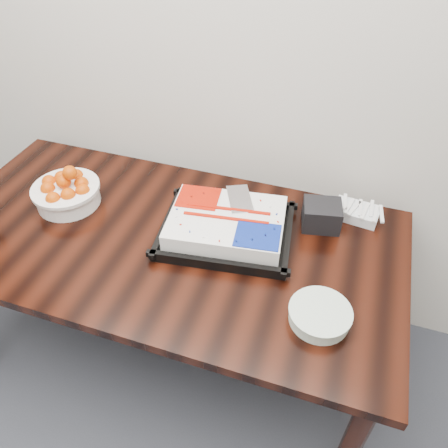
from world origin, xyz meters
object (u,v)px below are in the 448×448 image
(napkin_box, at_px, (321,215))
(table, at_px, (166,252))
(tangerine_bowl, at_px, (66,188))
(plate_stack, at_px, (320,315))
(cake_tray, at_px, (227,226))

(napkin_box, bearing_deg, table, -155.40)
(table, xyz_separation_m, napkin_box, (0.55, 0.25, 0.14))
(tangerine_bowl, bearing_deg, table, -7.66)
(table, bearing_deg, plate_stack, -17.45)
(table, xyz_separation_m, tangerine_bowl, (-0.46, 0.06, 0.16))
(table, relative_size, tangerine_bowl, 6.60)
(cake_tray, bearing_deg, napkin_box, 26.93)
(cake_tray, relative_size, plate_stack, 2.68)
(plate_stack, bearing_deg, tangerine_bowl, 166.59)
(table, bearing_deg, tangerine_bowl, 172.34)
(tangerine_bowl, height_order, napkin_box, tangerine_bowl)
(cake_tray, bearing_deg, tangerine_bowl, -177.93)
(cake_tray, height_order, napkin_box, napkin_box)
(tangerine_bowl, relative_size, plate_stack, 1.37)
(table, xyz_separation_m, cake_tray, (0.22, 0.09, 0.13))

